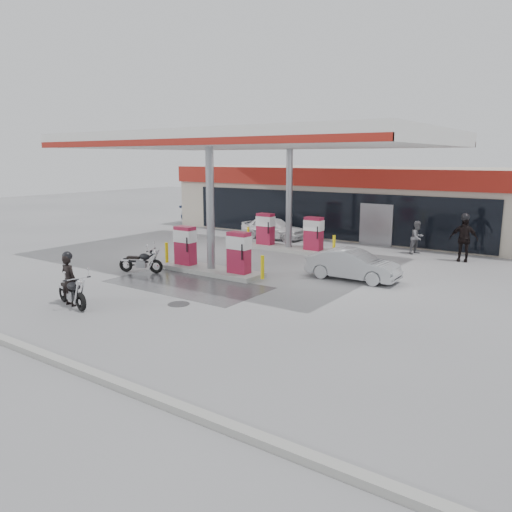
# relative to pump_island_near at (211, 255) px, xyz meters

# --- Properties ---
(ground) EXTENTS (90.00, 90.00, 0.00)m
(ground) POSITION_rel_pump_island_near_xyz_m (0.00, -2.00, -0.71)
(ground) COLOR gray
(ground) RESTS_ON ground
(wet_patch) EXTENTS (6.00, 3.00, 0.00)m
(wet_patch) POSITION_rel_pump_island_near_xyz_m (0.50, -2.00, -0.71)
(wet_patch) COLOR #4C4C4F
(wet_patch) RESTS_ON ground
(drain_cover) EXTENTS (0.70, 0.70, 0.01)m
(drain_cover) POSITION_rel_pump_island_near_xyz_m (2.00, -4.00, -0.71)
(drain_cover) COLOR #38383A
(drain_cover) RESTS_ON ground
(store_building) EXTENTS (22.00, 8.22, 4.00)m
(store_building) POSITION_rel_pump_island_near_xyz_m (0.01, 13.94, 1.30)
(store_building) COLOR #B8AF9A
(store_building) RESTS_ON ground
(canopy) EXTENTS (16.00, 10.02, 5.51)m
(canopy) POSITION_rel_pump_island_near_xyz_m (0.00, 3.00, 4.56)
(canopy) COLOR silver
(canopy) RESTS_ON ground
(pump_island_near) EXTENTS (5.14, 1.30, 1.78)m
(pump_island_near) POSITION_rel_pump_island_near_xyz_m (0.00, 0.00, 0.00)
(pump_island_near) COLOR #9E9E99
(pump_island_near) RESTS_ON ground
(pump_island_far) EXTENTS (5.14, 1.30, 1.78)m
(pump_island_far) POSITION_rel_pump_island_near_xyz_m (0.00, 6.00, 0.00)
(pump_island_far) COLOR #9E9E99
(pump_island_far) RESTS_ON ground
(main_motorcycle) EXTENTS (1.91, 0.84, 0.99)m
(main_motorcycle) POSITION_rel_pump_island_near_xyz_m (-0.53, -6.07, -0.27)
(main_motorcycle) COLOR black
(main_motorcycle) RESTS_ON ground
(biker_main) EXTENTS (0.61, 0.41, 1.63)m
(biker_main) POSITION_rel_pump_island_near_xyz_m (-0.72, -6.03, 0.11)
(biker_main) COLOR black
(biker_main) RESTS_ON ground
(parked_motorcycle) EXTENTS (1.78, 0.95, 0.97)m
(parked_motorcycle) POSITION_rel_pump_island_near_xyz_m (-2.33, -1.60, -0.28)
(parked_motorcycle) COLOR black
(parked_motorcycle) RESTS_ON ground
(sedan_white) EXTENTS (3.82, 1.70, 1.28)m
(sedan_white) POSITION_rel_pump_island_near_xyz_m (-2.60, 8.57, -0.07)
(sedan_white) COLOR silver
(sedan_white) RESTS_ON ground
(attendant) EXTENTS (0.85, 0.94, 1.60)m
(attendant) POSITION_rel_pump_island_near_xyz_m (5.53, 8.80, 0.09)
(attendant) COLOR slate
(attendant) RESTS_ON ground
(hatchback_silver) EXTENTS (3.56, 1.34, 1.16)m
(hatchback_silver) POSITION_rel_pump_island_near_xyz_m (5.16, 2.20, -0.13)
(hatchback_silver) COLOR #9FA3A7
(hatchback_silver) RESTS_ON ground
(parked_car_left) EXTENTS (4.61, 2.43, 1.27)m
(parked_car_left) POSITION_rel_pump_island_near_xyz_m (-9.74, 11.18, -0.07)
(parked_car_left) COLOR #142244
(parked_car_left) RESTS_ON ground
(biker_walking) EXTENTS (1.23, 0.61, 2.03)m
(biker_walking) POSITION_rel_pump_island_near_xyz_m (7.77, 8.20, 0.30)
(biker_walking) COLOR black
(biker_walking) RESTS_ON ground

